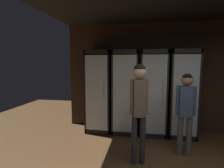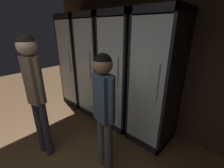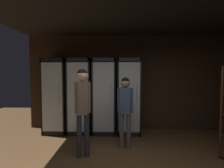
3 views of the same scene
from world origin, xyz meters
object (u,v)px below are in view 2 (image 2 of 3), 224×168
Objects in this scene: cooler_left at (98,67)px; cooler_right at (157,82)px; cooler_far_left at (79,62)px; cooler_center at (123,73)px; shopper_near at (104,104)px; shopper_far at (34,84)px.

cooler_left and cooler_right have the same top height.
cooler_far_left and cooler_left have the same top height.
cooler_center and cooler_right have the same top height.
cooler_center is 1.16m from shopper_near.
shopper_far is at bearing -153.47° from shopper_near.
cooler_far_left is 2.16m from shopper_near.
cooler_far_left is 1.00× the size of cooler_right.
cooler_center is 0.68m from cooler_right.
cooler_left is at bearing -179.82° from cooler_center.
cooler_right reaches higher than shopper_far.
shopper_near is at bearing -28.29° from cooler_far_left.
cooler_far_left is 1.00× the size of cooler_left.
shopper_far is at bearing -102.38° from cooler_center.
shopper_near is at bearing 26.53° from shopper_far.
cooler_far_left is at bearing 179.94° from cooler_left.
shopper_near is (-0.14, -1.02, -0.03)m from cooler_right.
shopper_far is at bearing -75.99° from cooler_left.
cooler_left is 0.68m from cooler_center.
cooler_left is 1.36m from cooler_right.
shopper_far is (0.36, -1.45, 0.11)m from cooler_left.
cooler_right is 1.19× the size of shopper_far.
shopper_near is 0.90× the size of shopper_far.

